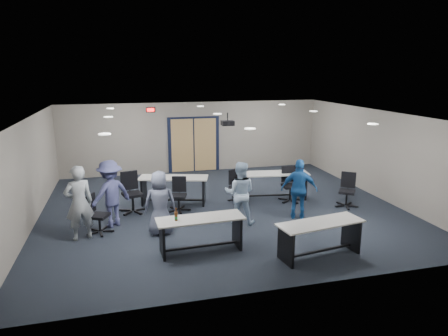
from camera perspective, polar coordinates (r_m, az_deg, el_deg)
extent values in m
plane|color=black|center=(11.59, -0.31, -5.77)|extent=(10.00, 10.00, 0.00)
cube|color=gray|center=(15.53, -4.38, 4.40)|extent=(10.00, 0.04, 2.70)
cube|color=gray|center=(7.11, 8.60, -7.28)|extent=(10.00, 0.04, 2.70)
cube|color=gray|center=(11.14, -26.13, -0.79)|extent=(0.04, 9.00, 2.70)
cube|color=gray|center=(13.31, 21.06, 1.91)|extent=(0.04, 9.00, 2.70)
cube|color=white|center=(10.98, -0.33, 7.62)|extent=(10.00, 9.00, 0.04)
cube|color=black|center=(15.55, -4.34, 3.30)|extent=(2.00, 0.06, 2.20)
cube|color=tan|center=(15.46, -5.97, 3.20)|extent=(0.85, 0.04, 2.05)
cube|color=tan|center=(15.62, -2.70, 3.36)|extent=(0.85, 0.04, 2.05)
cube|color=black|center=(15.14, -10.45, 8.17)|extent=(0.32, 0.05, 0.18)
cube|color=#FF0C0C|center=(15.12, -10.44, 8.16)|extent=(0.26, 0.02, 0.12)
cylinder|color=black|center=(11.55, 0.52, 7.33)|extent=(0.04, 0.04, 0.24)
cube|color=black|center=(11.57, 0.52, 6.44)|extent=(0.35, 0.30, 0.14)
cylinder|color=black|center=(11.43, 0.71, 6.35)|extent=(0.08, 0.03, 0.08)
cube|color=#B6B3AC|center=(8.74, -3.39, -7.22)|extent=(1.93, 0.72, 0.03)
cube|color=black|center=(8.75, -8.83, -10.09)|extent=(0.08, 0.58, 0.74)
cube|color=black|center=(9.10, 1.89, -8.94)|extent=(0.08, 0.58, 0.74)
cube|color=black|center=(8.99, -3.33, -11.09)|extent=(1.69, 0.13, 0.04)
cube|color=#B6B3AC|center=(8.74, 13.65, -7.62)|extent=(1.97, 0.91, 0.03)
cube|color=black|center=(8.45, 8.82, -11.01)|extent=(0.14, 0.58, 0.74)
cube|color=black|center=(9.39, 17.70, -8.90)|extent=(0.14, 0.58, 0.74)
cube|color=black|center=(9.00, 13.41, -11.47)|extent=(1.67, 0.31, 0.04)
cube|color=#B6B3AC|center=(11.85, -7.24, -1.37)|extent=(2.13, 1.20, 0.03)
cube|color=black|center=(12.13, -11.38, -3.20)|extent=(0.22, 0.61, 0.78)
cube|color=black|center=(11.87, -2.89, -3.32)|extent=(0.22, 0.61, 0.78)
cube|color=black|center=(12.05, -7.14, -4.54)|extent=(1.74, 0.54, 0.04)
cube|color=#B6B3AC|center=(12.31, 7.29, -0.76)|extent=(2.11, 0.95, 0.03)
cube|color=black|center=(12.24, 3.11, -2.77)|extent=(0.14, 0.62, 0.79)
cube|color=black|center=(12.66, 11.22, -2.44)|extent=(0.14, 0.62, 0.79)
cube|color=black|center=(12.50, 7.19, -3.85)|extent=(1.80, 0.30, 0.05)
cylinder|color=red|center=(12.50, 10.83, -0.27)|extent=(0.09, 0.09, 0.14)
imported|color=#939AA0|center=(9.86, -20.00, -4.72)|extent=(0.76, 0.62, 1.79)
imported|color=#525971|center=(9.72, -9.13, -4.97)|extent=(0.79, 0.53, 1.58)
imported|color=#B1CDEA|center=(10.28, 2.28, -3.57)|extent=(0.97, 0.87, 1.64)
imported|color=#1C549C|center=(10.78, 10.70, -3.00)|extent=(1.03, 0.77, 1.62)
imported|color=#414576|center=(10.46, -15.91, -3.56)|extent=(1.28, 1.14, 1.72)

